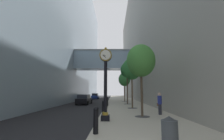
# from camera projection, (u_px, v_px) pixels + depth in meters

# --- Properties ---
(ground_plane) EXTENTS (110.00, 110.00, 0.00)m
(ground_plane) POSITION_uv_depth(u_px,v_px,m) (108.00, 102.00, 29.87)
(ground_plane) COLOR black
(ground_plane) RESTS_ON ground
(sidewalk_right) EXTENTS (6.00, 80.00, 0.14)m
(sidewalk_right) POSITION_uv_depth(u_px,v_px,m) (122.00, 101.00, 32.82)
(sidewalk_right) COLOR #ADA593
(sidewalk_right) RESTS_ON ground
(building_block_left) EXTENTS (21.97, 80.00, 35.90)m
(building_block_left) POSITION_uv_depth(u_px,v_px,m) (60.00, 21.00, 35.41)
(building_block_left) COLOR #93A8B7
(building_block_left) RESTS_ON ground
(building_block_right) EXTENTS (9.00, 80.00, 31.94)m
(building_block_right) POSITION_uv_depth(u_px,v_px,m) (155.00, 29.00, 34.98)
(building_block_right) COLOR gray
(building_block_right) RESTS_ON ground
(street_clock) EXTENTS (0.84, 0.55, 4.87)m
(street_clock) POSITION_uv_depth(u_px,v_px,m) (106.00, 79.00, 10.36)
(street_clock) COLOR black
(street_clock) RESTS_ON sidewalk_right
(bollard_nearest) EXTENTS (0.24, 0.24, 1.18)m
(bollard_nearest) POSITION_uv_depth(u_px,v_px,m) (96.00, 119.00, 6.93)
(bollard_nearest) COLOR black
(bollard_nearest) RESTS_ON sidewalk_right
(bollard_third) EXTENTS (0.24, 0.24, 1.18)m
(bollard_third) POSITION_uv_depth(u_px,v_px,m) (103.00, 107.00, 12.21)
(bollard_third) COLOR black
(bollard_third) RESTS_ON sidewalk_right
(bollard_fourth) EXTENTS (0.24, 0.24, 1.18)m
(bollard_fourth) POSITION_uv_depth(u_px,v_px,m) (105.00, 105.00, 14.86)
(bollard_fourth) COLOR black
(bollard_fourth) RESTS_ON sidewalk_right
(bollard_fifth) EXTENTS (0.24, 0.24, 1.18)m
(bollard_fifth) POSITION_uv_depth(u_px,v_px,m) (106.00, 103.00, 17.50)
(bollard_fifth) COLOR black
(bollard_fifth) RESTS_ON sidewalk_right
(bollard_sixth) EXTENTS (0.24, 0.24, 1.18)m
(bollard_sixth) POSITION_uv_depth(u_px,v_px,m) (107.00, 101.00, 20.15)
(bollard_sixth) COLOR black
(bollard_sixth) RESTS_ON sidewalk_right
(street_tree_near) EXTENTS (2.23, 2.23, 5.54)m
(street_tree_near) POSITION_uv_depth(u_px,v_px,m) (141.00, 61.00, 12.18)
(street_tree_near) COLOR #333335
(street_tree_near) RESTS_ON sidewalk_right
(street_tree_mid_near) EXTENTS (2.22, 2.22, 5.78)m
(street_tree_mid_near) POSITION_uv_depth(u_px,v_px,m) (132.00, 69.00, 18.20)
(street_tree_mid_near) COLOR #333335
(street_tree_mid_near) RESTS_ON sidewalk_right
(street_tree_mid_far) EXTENTS (2.06, 2.06, 6.40)m
(street_tree_mid_far) POSITION_uv_depth(u_px,v_px,m) (127.00, 70.00, 24.28)
(street_tree_mid_far) COLOR #333335
(street_tree_mid_far) RESTS_ON sidewalk_right
(street_tree_far) EXTENTS (2.28, 2.28, 5.55)m
(street_tree_far) POSITION_uv_depth(u_px,v_px,m) (124.00, 79.00, 30.14)
(street_tree_far) COLOR #333335
(street_tree_far) RESTS_ON sidewalk_right
(trash_bin) EXTENTS (0.53, 0.53, 1.05)m
(trash_bin) POSITION_uv_depth(u_px,v_px,m) (170.00, 132.00, 5.01)
(trash_bin) COLOR #383D42
(trash_bin) RESTS_ON sidewalk_right
(pedestrian_walking) EXTENTS (0.43, 0.51, 1.77)m
(pedestrian_walking) POSITION_uv_depth(u_px,v_px,m) (160.00, 103.00, 12.74)
(pedestrian_walking) COLOR #23232D
(pedestrian_walking) RESTS_ON sidewalk_right
(car_black_near) EXTENTS (2.10, 4.71, 1.56)m
(car_black_near) POSITION_uv_depth(u_px,v_px,m) (84.00, 99.00, 24.88)
(car_black_near) COLOR black
(car_black_near) RESTS_ON ground
(car_blue_mid) EXTENTS (1.97, 4.06, 1.57)m
(car_blue_mid) POSITION_uv_depth(u_px,v_px,m) (95.00, 96.00, 42.77)
(car_blue_mid) COLOR navy
(car_blue_mid) RESTS_ON ground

